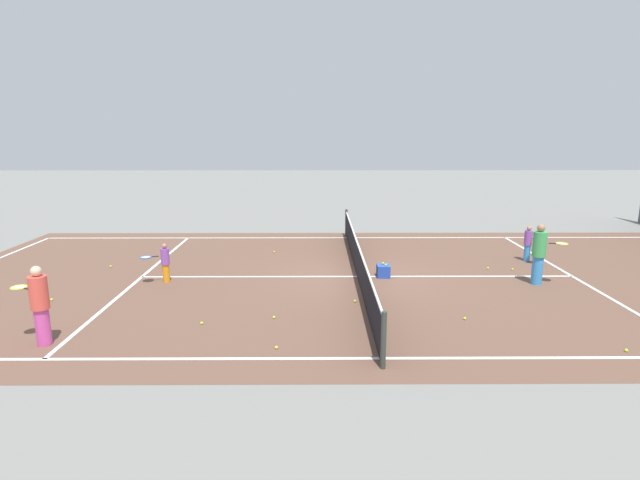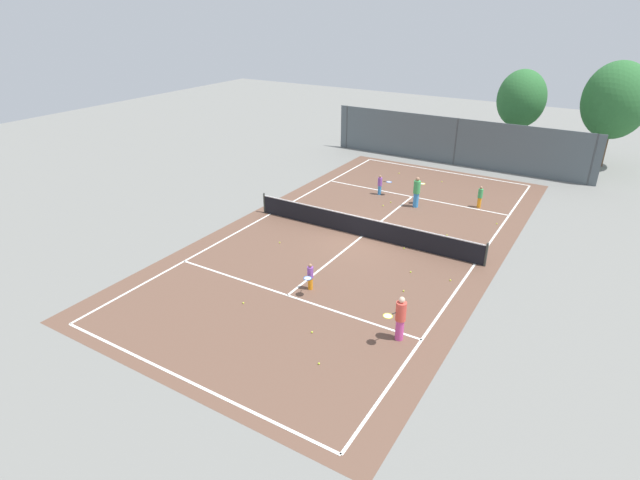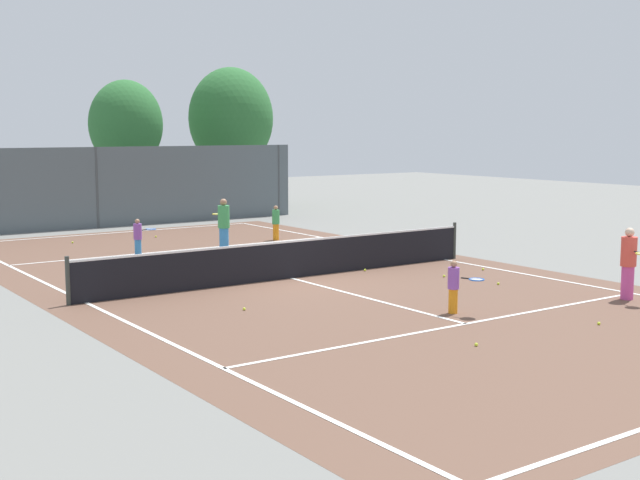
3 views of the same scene
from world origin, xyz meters
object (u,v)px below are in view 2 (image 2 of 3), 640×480
object	(u,v)px
player_1	(400,318)
tennis_ball_12	(280,242)
tennis_ball_7	(442,182)
tennis_ball_8	(383,206)
tennis_ball_5	(319,364)
player_4	(417,192)
tennis_ball_13	(404,248)
tennis_ball_9	(391,202)
tennis_ball_10	(411,272)
player_2	(310,276)
tennis_ball_0	(447,235)
tennis_ball_3	(497,224)
tennis_ball_4	(404,291)
tennis_ball_1	(399,173)
player_0	(480,197)
tennis_ball_6	(312,332)
player_3	(380,185)
ball_crate	(370,227)
tennis_ball_2	(243,303)
tennis_ball_11	(450,280)

from	to	relation	value
player_1	tennis_ball_12	xyz separation A→B (m)	(-7.79, 4.04, -0.82)
tennis_ball_7	tennis_ball_8	bearing A→B (deg)	-104.05
tennis_ball_5	tennis_ball_12	distance (m)	9.01
player_4	tennis_ball_13	world-z (taller)	player_4
tennis_ball_5	tennis_ball_13	size ratio (longest dim) A/B	1.00
tennis_ball_9	tennis_ball_12	bearing A→B (deg)	-106.93
tennis_ball_10	player_2	bearing A→B (deg)	-130.74
player_1	player_4	world-z (taller)	player_4
tennis_ball_10	tennis_ball_12	world-z (taller)	same
tennis_ball_0	tennis_ball_3	world-z (taller)	same
tennis_ball_4	tennis_ball_13	xyz separation A→B (m)	(-1.47, 3.55, 0.00)
tennis_ball_1	tennis_ball_5	world-z (taller)	same
player_0	tennis_ball_6	distance (m)	14.83
tennis_ball_6	player_1	bearing A→B (deg)	24.59
tennis_ball_6	tennis_ball_9	distance (m)	13.16
tennis_ball_13	tennis_ball_1	bearing A→B (deg)	114.39
tennis_ball_4	tennis_ball_8	world-z (taller)	same
tennis_ball_0	tennis_ball_8	distance (m)	4.74
player_3	tennis_ball_5	world-z (taller)	player_3
player_3	tennis_ball_1	size ratio (longest dim) A/B	17.87
player_4	tennis_ball_8	size ratio (longest dim) A/B	26.17
player_0	tennis_ball_7	distance (m)	4.49
ball_crate	tennis_ball_13	bearing A→B (deg)	-23.95
player_0	tennis_ball_4	bearing A→B (deg)	-90.21
player_0	player_1	distance (m)	13.54
player_4	tennis_ball_0	world-z (taller)	player_4
tennis_ball_6	tennis_ball_0	bearing A→B (deg)	82.29
tennis_ball_8	player_3	bearing A→B (deg)	120.58
tennis_ball_8	tennis_ball_9	size ratio (longest dim) A/B	1.00
tennis_ball_2	tennis_ball_11	xyz separation A→B (m)	(6.14, 5.74, 0.00)
tennis_ball_4	tennis_ball_8	bearing A→B (deg)	119.84
tennis_ball_13	player_0	bearing A→B (deg)	77.85
player_0	player_4	bearing A→B (deg)	-150.25
tennis_ball_8	tennis_ball_11	xyz separation A→B (m)	(5.87, -6.17, 0.00)
tennis_ball_0	tennis_ball_9	world-z (taller)	same
tennis_ball_4	tennis_ball_10	xyz separation A→B (m)	(-0.35, 1.59, 0.00)
tennis_ball_8	tennis_ball_10	world-z (taller)	same
player_2	tennis_ball_13	size ratio (longest dim) A/B	17.14
player_2	tennis_ball_1	size ratio (longest dim) A/B	17.14
tennis_ball_8	tennis_ball_11	distance (m)	8.52
player_1	tennis_ball_12	world-z (taller)	player_1
player_4	tennis_ball_4	size ratio (longest dim) A/B	26.17
tennis_ball_6	tennis_ball_11	bearing A→B (deg)	63.83
player_4	tennis_ball_12	distance (m)	8.63
tennis_ball_4	tennis_ball_6	bearing A→B (deg)	-111.22
player_0	player_2	size ratio (longest dim) A/B	1.08
tennis_ball_7	tennis_ball_13	world-z (taller)	same
player_0	tennis_ball_7	world-z (taller)	player_0
player_2	tennis_ball_8	xyz separation A→B (m)	(-1.33, 9.71, -0.56)
player_3	tennis_ball_9	world-z (taller)	player_3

